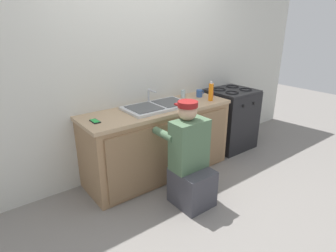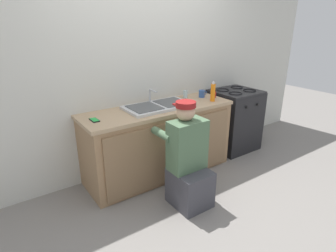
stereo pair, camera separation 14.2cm
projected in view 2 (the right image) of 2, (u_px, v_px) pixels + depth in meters
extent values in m
plane|color=gray|center=(173.00, 182.00, 3.39)|extent=(12.00, 12.00, 0.00)
cube|color=silver|center=(143.00, 71.00, 3.45)|extent=(6.00, 0.10, 2.50)
cube|color=#997551|center=(159.00, 142.00, 3.48)|extent=(1.83, 0.60, 0.83)
cube|color=#866747|center=(140.00, 162.00, 3.00)|extent=(0.81, 0.02, 0.73)
cube|color=#866747|center=(202.00, 143.00, 3.47)|extent=(0.81, 0.02, 0.73)
cube|color=tan|center=(158.00, 109.00, 3.32)|extent=(1.87, 0.62, 0.04)
cube|color=silver|center=(158.00, 106.00, 3.31)|extent=(0.80, 0.44, 0.03)
cube|color=#4C4F51|center=(144.00, 107.00, 3.20)|extent=(0.33, 0.35, 0.01)
cube|color=#4C4F51|center=(171.00, 102.00, 3.41)|extent=(0.33, 0.35, 0.01)
cylinder|color=#B7BABF|center=(150.00, 97.00, 3.43)|extent=(0.02, 0.02, 0.18)
cylinder|color=#B7BABF|center=(153.00, 91.00, 3.34)|extent=(0.02, 0.16, 0.02)
cube|color=black|center=(233.00, 121.00, 4.18)|extent=(0.65, 0.60, 0.86)
cube|color=#262628|center=(236.00, 91.00, 4.02)|extent=(0.64, 0.59, 0.02)
torus|color=black|center=(235.00, 93.00, 3.84)|extent=(0.19, 0.19, 0.02)
torus|color=black|center=(250.00, 90.00, 4.00)|extent=(0.19, 0.19, 0.02)
torus|color=black|center=(223.00, 90.00, 4.03)|extent=(0.19, 0.19, 0.02)
torus|color=black|center=(237.00, 87.00, 4.18)|extent=(0.19, 0.19, 0.02)
cylinder|color=black|center=(247.00, 107.00, 3.77)|extent=(0.04, 0.02, 0.04)
cylinder|color=black|center=(258.00, 105.00, 3.89)|extent=(0.04, 0.02, 0.04)
cube|color=#3F3F47|center=(190.00, 187.00, 2.93)|extent=(0.36, 0.40, 0.40)
cube|color=#4C6B4C|center=(187.00, 145.00, 2.81)|extent=(0.38, 0.22, 0.52)
sphere|color=tan|center=(186.00, 111.00, 2.72)|extent=(0.19, 0.19, 0.19)
cylinder|color=maroon|center=(186.00, 104.00, 2.69)|extent=(0.20, 0.20, 0.06)
cube|color=maroon|center=(180.00, 104.00, 2.77)|extent=(0.13, 0.09, 0.02)
cylinder|color=#4C6B4C|center=(162.00, 134.00, 2.84)|extent=(0.08, 0.30, 0.08)
cylinder|color=#4C6B4C|center=(188.00, 127.00, 3.02)|extent=(0.08, 0.30, 0.08)
cylinder|color=red|center=(214.00, 95.00, 3.71)|extent=(0.04, 0.04, 0.08)
cylinder|color=black|center=(215.00, 91.00, 3.69)|extent=(0.04, 0.04, 0.02)
cylinder|color=orange|center=(213.00, 93.00, 3.53)|extent=(0.06, 0.06, 0.22)
cylinder|color=white|center=(213.00, 83.00, 3.49)|extent=(0.03, 0.03, 0.03)
cylinder|color=#335699|center=(202.00, 94.00, 3.73)|extent=(0.08, 0.08, 0.09)
torus|color=#335699|center=(205.00, 93.00, 3.76)|extent=(0.06, 0.01, 0.06)
cylinder|color=#ADC6CC|center=(185.00, 94.00, 3.71)|extent=(0.06, 0.06, 0.10)
cube|color=black|center=(94.00, 120.00, 2.88)|extent=(0.07, 0.14, 0.01)
cube|color=green|center=(94.00, 120.00, 2.88)|extent=(0.06, 0.12, 0.00)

